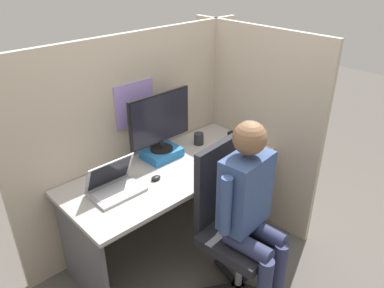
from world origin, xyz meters
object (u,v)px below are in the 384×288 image
(paper_box, at_px, (162,153))
(carrot_toy, at_px, (218,160))
(office_chair, at_px, (231,219))
(coffee_mug, at_px, (199,139))
(person, at_px, (251,205))
(stapler, at_px, (235,137))
(laptop, at_px, (114,186))
(monitor, at_px, (160,120))

(paper_box, height_order, carrot_toy, paper_box)
(office_chair, height_order, coffee_mug, office_chair)
(office_chair, xyz_separation_m, coffee_mug, (0.37, 0.70, 0.23))
(person, bearing_deg, office_chair, 84.49)
(coffee_mug, bearing_deg, carrot_toy, -107.33)
(stapler, xyz_separation_m, coffee_mug, (-0.28, 0.16, 0.02))
(laptop, height_order, office_chair, office_chair)
(office_chair, xyz_separation_m, person, (-0.02, -0.16, 0.22))
(coffee_mug, bearing_deg, paper_box, 173.56)
(person, bearing_deg, stapler, 46.60)
(person, bearing_deg, monitor, 88.76)
(stapler, relative_size, carrot_toy, 1.04)
(carrot_toy, distance_m, office_chair, 0.51)
(laptop, bearing_deg, stapler, -2.35)
(monitor, distance_m, laptop, 0.61)
(paper_box, xyz_separation_m, laptop, (-0.53, -0.15, 0.01))
(laptop, xyz_separation_m, carrot_toy, (0.79, -0.20, -0.03))
(office_chair, relative_size, coffee_mug, 11.12)
(carrot_toy, bearing_deg, laptop, 165.60)
(paper_box, bearing_deg, coffee_mug, -6.44)
(person, bearing_deg, coffee_mug, 66.00)
(stapler, bearing_deg, monitor, 162.26)
(laptop, xyz_separation_m, coffee_mug, (0.89, 0.11, 0.00))
(stapler, distance_m, person, 0.96)
(laptop, relative_size, person, 0.26)
(laptop, bearing_deg, coffee_mug, 7.21)
(office_chair, distance_m, coffee_mug, 0.82)
(monitor, height_order, person, person)
(office_chair, bearing_deg, person, -95.51)
(office_chair, bearing_deg, carrot_toy, 54.72)
(laptop, relative_size, stapler, 2.48)
(office_chair, bearing_deg, paper_box, 89.71)
(monitor, relative_size, person, 0.42)
(office_chair, height_order, person, person)
(paper_box, distance_m, person, 0.90)
(carrot_toy, height_order, person, person)
(paper_box, distance_m, laptop, 0.55)
(monitor, distance_m, office_chair, 0.89)
(carrot_toy, bearing_deg, person, -117.62)
(paper_box, distance_m, monitor, 0.28)
(laptop, height_order, stapler, laptop)
(stapler, bearing_deg, paper_box, 162.50)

